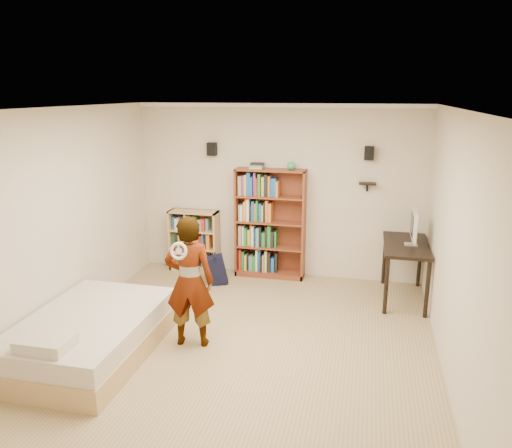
{
  "coord_description": "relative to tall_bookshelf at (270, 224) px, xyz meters",
  "views": [
    {
      "loc": [
        1.36,
        -5.07,
        2.88
      ],
      "look_at": [
        0.07,
        0.6,
        1.32
      ],
      "focal_mm": 35.0,
      "sensor_mm": 36.0,
      "label": 1
    }
  ],
  "objects": [
    {
      "name": "wall_shelf",
      "position": [
        1.45,
        0.07,
        0.69
      ],
      "size": [
        0.25,
        0.16,
        0.02
      ],
      "primitive_type": "cube",
      "color": "black",
      "rests_on": "room_shell"
    },
    {
      "name": "tall_bookshelf",
      "position": [
        0.0,
        0.0,
        0.0
      ],
      "size": [
        1.09,
        0.32,
        1.72
      ],
      "primitive_type": null,
      "color": "brown",
      "rests_on": "ground"
    },
    {
      "name": "speaker_left",
      "position": [
        -0.95,
        0.06,
        1.14
      ],
      "size": [
        0.14,
        0.12,
        0.2
      ],
      "primitive_type": "cube",
      "color": "black",
      "rests_on": "room_shell"
    },
    {
      "name": "imac",
      "position": [
        2.08,
        -0.54,
        0.2
      ],
      "size": [
        0.16,
        0.49,
        0.48
      ],
      "primitive_type": null,
      "rotation": [
        0.0,
        0.0,
        0.13
      ],
      "color": "silver",
      "rests_on": "computer_desk"
    },
    {
      "name": "navy_bag",
      "position": [
        -0.74,
        -0.54,
        -0.63
      ],
      "size": [
        0.4,
        0.32,
        0.47
      ],
      "primitive_type": null,
      "rotation": [
        0.0,
        0.0,
        0.32
      ],
      "color": "black",
      "rests_on": "ground"
    },
    {
      "name": "room_shell",
      "position": [
        0.1,
        -2.34,
        0.9
      ],
      "size": [
        4.52,
        5.02,
        2.71
      ],
      "color": "beige",
      "rests_on": "ground"
    },
    {
      "name": "person",
      "position": [
        -0.46,
        -2.39,
        -0.09
      ],
      "size": [
        0.61,
        0.45,
        1.55
      ],
      "primitive_type": "imported",
      "rotation": [
        0.0,
        0.0,
        3.28
      ],
      "color": "black",
      "rests_on": "ground"
    },
    {
      "name": "ground",
      "position": [
        0.1,
        -2.34,
        -0.86
      ],
      "size": [
        4.5,
        5.0,
        0.01
      ],
      "primitive_type": "cube",
      "color": "tan",
      "rests_on": "ground"
    },
    {
      "name": "crown_molding",
      "position": [
        0.1,
        -2.34,
        1.81
      ],
      "size": [
        4.5,
        5.0,
        0.06
      ],
      "color": "white",
      "rests_on": "room_shell"
    },
    {
      "name": "computer_desk",
      "position": [
        2.03,
        -0.5,
        -0.45
      ],
      "size": [
        0.6,
        1.21,
        0.82
      ],
      "primitive_type": null,
      "color": "black",
      "rests_on": "ground"
    },
    {
      "name": "wii_wheel",
      "position": [
        -0.46,
        -2.68,
        0.37
      ],
      "size": [
        0.19,
        0.07,
        0.2
      ],
      "primitive_type": "torus",
      "rotation": [
        1.36,
        0.0,
        0.0
      ],
      "color": "silver",
      "rests_on": "person"
    },
    {
      "name": "daybed",
      "position": [
        -1.48,
        -2.89,
        -0.57
      ],
      "size": [
        1.3,
        2.0,
        0.59
      ],
      "primitive_type": null,
      "color": "beige",
      "rests_on": "ground"
    },
    {
      "name": "speaker_right",
      "position": [
        1.45,
        0.06,
        1.14
      ],
      "size": [
        0.14,
        0.12,
        0.2
      ],
      "primitive_type": "cube",
      "color": "black",
      "rests_on": "room_shell"
    },
    {
      "name": "low_bookshelf",
      "position": [
        -1.27,
        0.01,
        -0.36
      ],
      "size": [
        0.8,
        0.3,
        1.0
      ],
      "primitive_type": null,
      "color": "tan",
      "rests_on": "ground"
    }
  ]
}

